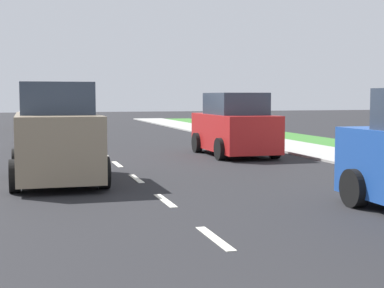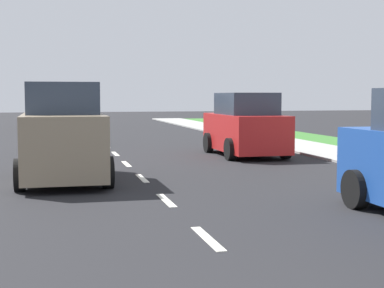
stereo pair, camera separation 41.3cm
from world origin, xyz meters
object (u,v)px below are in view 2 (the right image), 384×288
object	(u,v)px
car_parked_far	(245,127)
car_oncoming_second	(55,121)
car_oncoming_third	(60,112)
car_oncoming_lead	(63,136)

from	to	relation	value
car_parked_far	car_oncoming_second	bearing A→B (deg)	133.96
car_parked_far	car_oncoming_third	xyz separation A→B (m)	(-5.64, 18.28, 0.03)
car_oncoming_lead	car_oncoming_second	distance (m)	10.76
car_parked_far	car_oncoming_lead	bearing A→B (deg)	-142.45
car_oncoming_lead	car_oncoming_second	bearing A→B (deg)	90.69
car_parked_far	car_oncoming_third	size ratio (longest dim) A/B	0.96
car_oncoming_lead	car_parked_far	bearing A→B (deg)	37.55
car_oncoming_lead	car_parked_far	xyz separation A→B (m)	(5.88, 4.52, -0.09)
car_parked_far	car_oncoming_third	distance (m)	19.13
car_oncoming_second	car_oncoming_third	distance (m)	12.05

